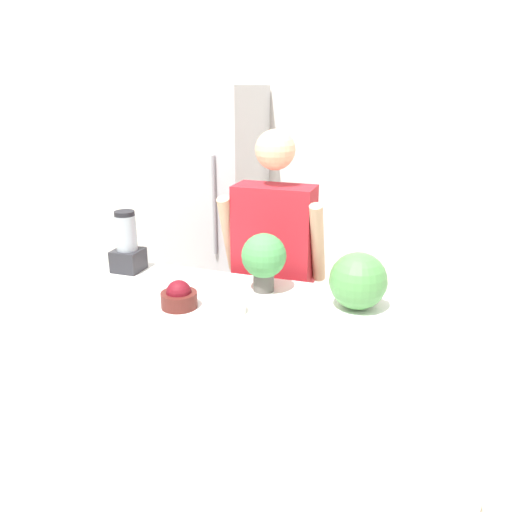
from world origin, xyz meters
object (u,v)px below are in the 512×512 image
Objects in this scene: blender at (127,246)px; bowl_cream at (230,305)px; bowl_cherries at (179,297)px; potted_plant at (264,258)px; refrigerator at (208,218)px; watermelon at (358,281)px; person at (274,274)px.

bowl_cream is at bearing -23.83° from blender.
blender is at bearing 156.17° from bowl_cream.
bowl_cherries is 1.18× the size of bowl_cream.
potted_plant is (0.31, 0.31, 0.12)m from bowl_cherries.
potted_plant reaches higher than bowl_cream.
watermelon is (1.26, -1.18, 0.10)m from refrigerator.
person is (0.73, -0.73, -0.09)m from refrigerator.
blender is (-0.73, -0.33, 0.20)m from person.
bowl_cream is (0.24, 0.02, -0.01)m from bowl_cherries.
refrigerator is 13.13× the size of bowl_cream.
potted_plant is (-0.47, 0.09, 0.03)m from watermelon.
refrigerator is at bearing 136.74° from watermelon.
bowl_cherries is 0.45m from potted_plant.
blender reaches higher than bowl_cherries.
blender is at bearing 177.78° from potted_plant.
potted_plant is at bearing -54.29° from refrigerator.
blender reaches higher than watermelon.
person is 11.60× the size of bowl_cream.
blender is 1.15× the size of potted_plant.
bowl_cream is 0.80m from blender.
refrigerator is 1.07m from blender.
bowl_cream is at bearing -62.39° from refrigerator.
watermelon is 1.26m from blender.
watermelon is 0.81m from bowl_cherries.
bowl_cherries is at bearing -174.95° from bowl_cream.
bowl_cherries is (-0.25, -0.67, 0.10)m from person.
person is 0.73m from bowl_cherries.
person is at bearing 24.44° from blender.
person reaches higher than blender.
person reaches higher than bowl_cherries.
refrigerator is 1.56m from bowl_cream.
watermelon is 1.54× the size of bowl_cherries.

